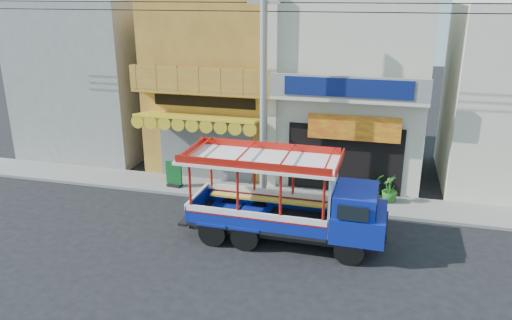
{
  "coord_description": "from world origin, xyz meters",
  "views": [
    {
      "loc": [
        3.43,
        -14.47,
        7.98
      ],
      "look_at": [
        -1.07,
        2.5,
        2.02
      ],
      "focal_mm": 35.0,
      "sensor_mm": 36.0,
      "label": 1
    }
  ],
  "objects_px": {
    "utility_pole": "(267,76)",
    "songthaew_truck": "(299,202)",
    "green_sign": "(174,176)",
    "potted_plant_c": "(390,189)",
    "potted_plant_a": "(372,186)"
  },
  "relations": [
    {
      "from": "utility_pole",
      "to": "songthaew_truck",
      "type": "height_order",
      "value": "utility_pole"
    },
    {
      "from": "utility_pole",
      "to": "songthaew_truck",
      "type": "xyz_separation_m",
      "value": [
        1.81,
        -3.06,
        -3.53
      ]
    },
    {
      "from": "songthaew_truck",
      "to": "green_sign",
      "type": "bearing_deg",
      "value": 149.94
    },
    {
      "from": "songthaew_truck",
      "to": "potted_plant_c",
      "type": "relative_size",
      "value": 6.16
    },
    {
      "from": "potted_plant_a",
      "to": "potted_plant_c",
      "type": "distance_m",
      "value": 0.78
    },
    {
      "from": "potted_plant_a",
      "to": "potted_plant_c",
      "type": "height_order",
      "value": "potted_plant_c"
    },
    {
      "from": "songthaew_truck",
      "to": "potted_plant_a",
      "type": "height_order",
      "value": "songthaew_truck"
    },
    {
      "from": "utility_pole",
      "to": "green_sign",
      "type": "xyz_separation_m",
      "value": [
        -4.1,
        0.36,
        -4.45
      ]
    },
    {
      "from": "green_sign",
      "to": "potted_plant_a",
      "type": "distance_m",
      "value": 8.19
    },
    {
      "from": "potted_plant_a",
      "to": "potted_plant_c",
      "type": "xyz_separation_m",
      "value": [
        0.68,
        -0.38,
        0.08
      ]
    },
    {
      "from": "potted_plant_c",
      "to": "potted_plant_a",
      "type": "bearing_deg",
      "value": -114.23
    },
    {
      "from": "potted_plant_a",
      "to": "utility_pole",
      "type": "bearing_deg",
      "value": 137.33
    },
    {
      "from": "utility_pole",
      "to": "green_sign",
      "type": "distance_m",
      "value": 6.07
    },
    {
      "from": "songthaew_truck",
      "to": "potted_plant_a",
      "type": "distance_m",
      "value": 5.04
    },
    {
      "from": "utility_pole",
      "to": "potted_plant_c",
      "type": "distance_m",
      "value": 6.49
    }
  ]
}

